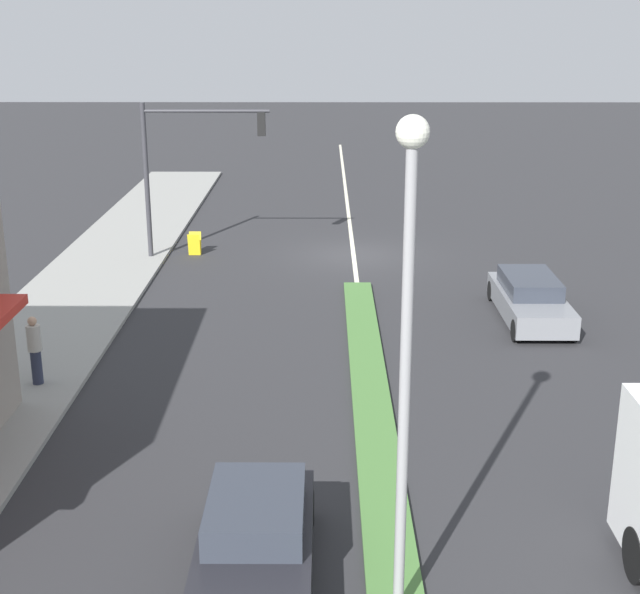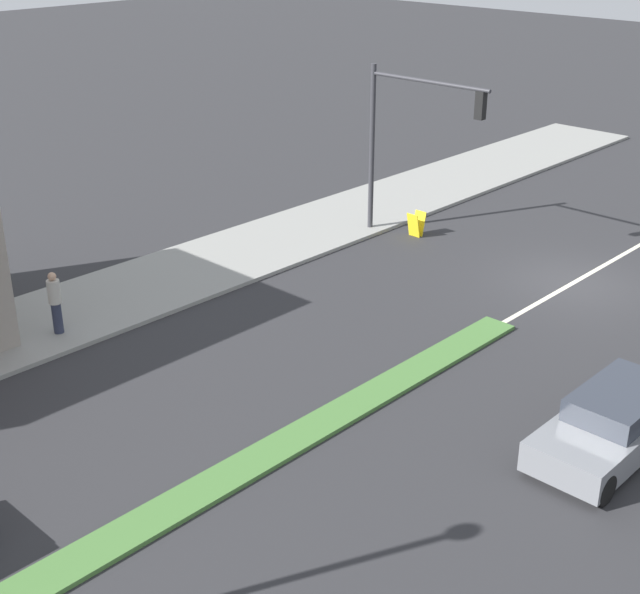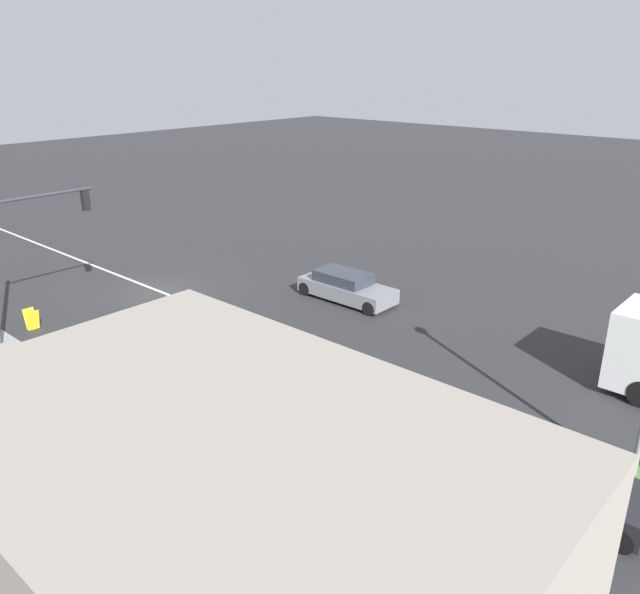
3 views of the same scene
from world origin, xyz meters
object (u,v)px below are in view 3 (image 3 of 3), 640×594
warning_aframe_sign (32,319)px  pedestrian (178,450)px  traffic_signal_main (21,240)px  sedan_dark (564,479)px  suv_grey (346,287)px

warning_aframe_sign → pedestrian: bearing=80.8°
traffic_signal_main → pedestrian: (1.94, 12.02, -2.88)m
traffic_signal_main → sedan_dark: size_ratio=1.40×
warning_aframe_sign → suv_grey: (-11.01, 7.41, 0.20)m
pedestrian → warning_aframe_sign: 12.81m
warning_aframe_sign → sedan_dark: size_ratio=0.21×
sedan_dark → warning_aframe_sign: bearing=-79.3°
pedestrian → sedan_dark: size_ratio=0.43×
pedestrian → sedan_dark: 9.58m
traffic_signal_main → warning_aframe_sign: traffic_signal_main is taller
traffic_signal_main → sedan_dark: (-3.92, 19.60, -3.25)m
warning_aframe_sign → sedan_dark: 20.56m
warning_aframe_sign → suv_grey: bearing=146.1°
pedestrian → sedan_dark: pedestrian is taller
traffic_signal_main → sedan_dark: 20.25m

